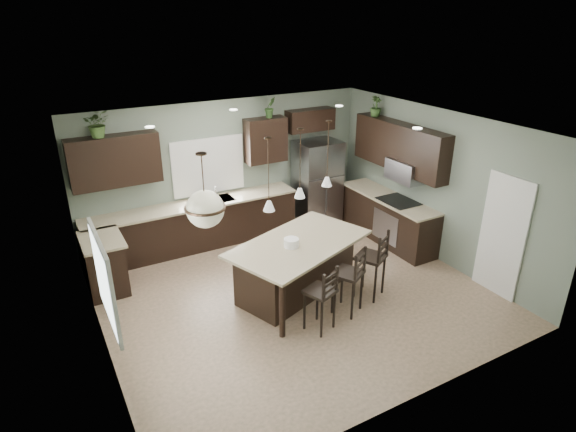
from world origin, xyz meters
The scene contains 33 objects.
ground centered at (0.00, 0.00, 0.00)m, with size 6.00×6.00×0.00m, color #9E8466.
pantry_door centered at (2.98, -1.55, 1.02)m, with size 0.04×0.82×2.04m, color white.
window_back centered at (-0.40, 2.73, 1.55)m, with size 1.35×0.02×1.00m, color white.
window_left centered at (-2.98, -0.80, 1.55)m, with size 0.02×1.10×1.00m, color white.
left_return_cabs centered at (-2.70, 1.70, 0.45)m, with size 0.60×0.90×0.90m, color black.
left_return_countertop centered at (-2.68, 1.70, 0.92)m, with size 0.66×0.96×0.04m, color beige.
back_lower_cabs centered at (-0.85, 2.45, 0.45)m, with size 4.20×0.60×0.90m, color black.
back_countertop centered at (-0.85, 2.43, 0.92)m, with size 4.20×0.66×0.04m, color beige.
sink_inset centered at (-0.40, 2.43, 0.94)m, with size 0.70×0.45×0.01m, color gray.
faucet centered at (-0.40, 2.40, 1.08)m, with size 0.02×0.02×0.28m, color silver.
back_upper_left centered at (-2.15, 2.58, 1.95)m, with size 1.55×0.34×0.90m, color black.
back_upper_right centered at (0.80, 2.58, 1.95)m, with size 0.85×0.34×0.90m, color black.
fridge_header centered at (1.85, 2.58, 2.25)m, with size 1.05×0.34×0.45m, color black.
right_lower_cabs centered at (2.70, 0.87, 0.45)m, with size 0.60×2.35×0.90m, color black.
right_countertop centered at (2.68, 0.87, 0.92)m, with size 0.66×2.35×0.04m, color beige.
cooktop centered at (2.68, 0.60, 0.94)m, with size 0.58×0.75×0.02m, color black.
wall_oven_front centered at (2.40, 0.60, 0.45)m, with size 0.01×0.72×0.60m, color gray.
right_upper_cabs centered at (2.83, 0.87, 1.95)m, with size 0.34×2.35×0.90m, color black.
microwave centered at (2.78, 0.60, 1.55)m, with size 0.40×0.75×0.40m, color gray.
refrigerator centered at (1.89, 2.30, 0.93)m, with size 0.90×0.74×1.85m, color gray.
kitchen_island centered at (0.10, 0.03, 0.46)m, with size 2.31×1.32×0.92m, color black.
serving_dish centered at (-0.09, -0.04, 0.99)m, with size 0.24×0.24×0.14m, color white.
bar_stool_left centered at (-0.15, -1.00, 0.53)m, with size 0.39×0.39×1.06m, color black.
bar_stool_center centered at (0.47, -0.83, 0.56)m, with size 0.41×0.41×1.12m, color black.
bar_stool_right centered at (1.06, -0.62, 0.59)m, with size 0.43×0.43×1.17m, color black.
pendant_left centered at (-0.56, -0.21, 2.25)m, with size 0.17×0.17×1.10m, color silver, non-canonical shape.
pendant_center centered at (0.10, 0.03, 2.25)m, with size 0.17×0.17×1.10m, color white, non-canonical shape.
pendant_right centered at (0.76, 0.27, 2.25)m, with size 0.17×0.17×1.10m, color white, non-canonical shape.
chandelier centered at (-1.61, -0.50, 2.30)m, with size 0.53×0.53×1.00m, color beige, non-canonical shape.
plant_back_left centered at (-2.34, 2.55, 2.64)m, with size 0.42×0.37×0.47m, color #375425.
plant_back_right centered at (0.90, 2.55, 2.60)m, with size 0.22×0.18×0.41m, color #305324.
plant_right_wall centered at (2.80, 1.63, 2.60)m, with size 0.23×0.23×0.40m, color #355726.
room_shell centered at (0.00, 0.00, 1.70)m, with size 6.00×6.00×6.00m.
Camera 1 is at (-3.45, -5.95, 4.41)m, focal length 30.00 mm.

